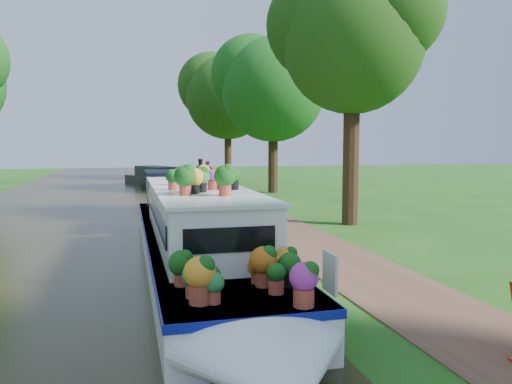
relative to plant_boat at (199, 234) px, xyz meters
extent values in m
plane|color=#1D5114|center=(2.25, 2.30, -0.85)|extent=(100.00, 100.00, 0.00)
cube|color=black|center=(-3.75, 2.30, -0.84)|extent=(10.00, 100.00, 0.02)
cube|color=brown|center=(3.45, 2.30, -0.84)|extent=(2.20, 100.00, 0.03)
cube|color=white|center=(0.00, 0.85, -0.46)|extent=(2.20, 12.00, 0.75)
cube|color=#101993|center=(0.00, 0.85, -0.14)|extent=(2.24, 12.04, 0.12)
cube|color=white|center=(0.00, 0.05, 0.44)|extent=(1.80, 7.00, 1.05)
cube|color=white|center=(0.00, 0.05, 1.00)|extent=(1.90, 7.10, 0.06)
cube|color=black|center=(0.91, 0.05, 0.52)|extent=(0.03, 6.40, 0.38)
cube|color=black|center=(-0.91, 0.05, 0.52)|extent=(0.03, 6.40, 0.38)
cube|color=black|center=(0.00, 5.15, 1.07)|extent=(1.90, 2.40, 0.10)
cube|color=white|center=(1.15, -4.55, 0.22)|extent=(0.04, 0.45, 0.55)
imported|color=#134A16|center=(-0.39, -1.32, 1.25)|extent=(0.21, 0.26, 0.44)
imported|color=#134A16|center=(0.58, -0.56, 1.25)|extent=(0.34, 0.34, 0.44)
cylinder|color=black|center=(6.05, 5.30, 1.42)|extent=(0.56, 0.56, 4.55)
sphere|color=#16390E|center=(6.05, 5.30, 5.38)|extent=(4.80, 4.80, 4.80)
sphere|color=#16390E|center=(7.01, 4.58, 6.34)|extent=(3.60, 3.60, 3.60)
sphere|color=#16390E|center=(5.21, 6.14, 6.10)|extent=(3.84, 3.84, 3.84)
cylinder|color=black|center=(6.75, 17.30, 1.07)|extent=(0.56, 0.56, 3.85)
sphere|color=#134A16|center=(6.75, 17.30, 5.10)|extent=(6.00, 6.00, 6.00)
sphere|color=#134A16|center=(7.95, 16.40, 6.30)|extent=(4.50, 4.50, 4.50)
sphere|color=#134A16|center=(5.70, 18.35, 6.00)|extent=(4.80, 4.80, 4.80)
cylinder|color=black|center=(6.25, 28.30, 1.25)|extent=(0.56, 0.56, 4.20)
sphere|color=#16390E|center=(6.25, 28.30, 5.66)|extent=(6.60, 6.60, 6.60)
sphere|color=#16390E|center=(7.57, 27.31, 6.98)|extent=(4.95, 4.95, 4.95)
sphere|color=#16390E|center=(5.09, 29.46, 6.65)|extent=(5.28, 5.28, 5.28)
cube|color=black|center=(0.34, 24.24, -0.53)|extent=(4.12, 6.35, 0.61)
cube|color=black|center=(0.34, 23.74, 0.13)|extent=(2.77, 3.86, 0.71)
imported|color=#E65E78|center=(3.45, 20.84, 0.05)|extent=(0.71, 0.54, 1.75)
imported|color=black|center=(3.49, 24.03, 0.07)|extent=(1.05, 0.94, 1.79)
imported|color=#1D611E|center=(1.74, 1.30, -0.63)|extent=(0.43, 0.39, 0.45)
camera|label=1|loc=(-1.44, -10.66, 1.93)|focal=35.00mm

